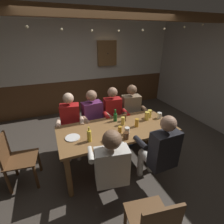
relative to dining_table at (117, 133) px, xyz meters
The scene contains 27 objects.
ground_plane 0.68m from the dining_table, 90.00° to the left, with size 6.74×6.74×0.00m, color #423A33.
back_wall_upper 2.94m from the dining_table, 90.00° to the left, with size 5.62×0.12×1.60m, color beige.
back_wall_wainscot 2.74m from the dining_table, 90.00° to the left, with size 5.62×0.12×0.96m, color brown.
ceiling_beam 1.89m from the dining_table, 90.00° to the left, with size 5.06×0.14×0.16m, color brown.
dining_table is the anchor object (origin of this frame).
person_0 0.94m from the dining_table, 134.97° to the left, with size 0.53×0.57×1.23m.
person_1 0.71m from the dining_table, 107.29° to the left, with size 0.56×0.55×1.23m.
person_2 0.69m from the dining_table, 72.22° to the left, with size 0.51×0.52×1.24m.
person_3 0.93m from the dining_table, 46.15° to the left, with size 0.55×0.54×1.24m.
person_4 0.77m from the dining_table, 119.22° to the right, with size 0.59×0.56×1.22m.
person_5 0.77m from the dining_table, 60.06° to the right, with size 0.55×0.53×1.26m.
chair_empty_near_right 1.61m from the dining_table, behind, with size 0.49×0.49×0.88m.
condiment_caddy 0.42m from the dining_table, 131.67° to the right, with size 0.14×0.10×0.05m, color #B2B7BC.
plate_0 0.75m from the dining_table, behind, with size 0.22×0.22×0.01m, color white.
bottle_0 0.32m from the dining_table, 73.96° to the left, with size 0.07×0.07×0.22m.
bottle_1 0.59m from the dining_table, 159.60° to the right, with size 0.07×0.07×0.23m.
pint_glass_0 0.21m from the dining_table, 95.11° to the right, with size 0.06×0.06×0.11m, color gold.
pint_glass_1 0.89m from the dining_table, ahead, with size 0.08×0.08×0.11m, color white.
pint_glass_2 0.76m from the dining_table, 11.03° to the left, with size 0.08×0.08×0.15m, color #E5C64C.
pint_glass_3 0.38m from the dining_table, 11.92° to the right, with size 0.07×0.07×0.14m, color gold.
pint_glass_4 0.34m from the dining_table, 39.87° to the left, with size 0.06×0.06×0.12m, color #4C2D19.
pint_glass_5 0.37m from the dining_table, 89.48° to the right, with size 0.08×0.08×0.11m, color #4C2D19.
pint_glass_6 0.29m from the dining_table, 72.61° to the right, with size 0.08×0.08×0.12m, color white.
pint_glass_7 0.65m from the dining_table, ahead, with size 0.08×0.08×0.16m, color #E5C64C.
pint_glass_8 0.23m from the dining_table, 26.62° to the left, with size 0.07×0.07×0.14m, color #E5C64C.
wall_dart_cabinet 2.91m from the dining_table, 73.07° to the left, with size 0.56×0.15×0.70m.
string_lights 1.69m from the dining_table, 90.00° to the left, with size 3.97×0.04×0.16m.
Camera 1 is at (-0.96, -2.33, 2.17)m, focal length 26.49 mm.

